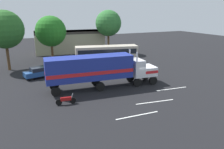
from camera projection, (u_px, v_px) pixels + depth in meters
name	position (u px, v px, depth m)	size (l,w,h in m)	color
ground_plane	(143.00, 83.00, 29.69)	(120.00, 120.00, 0.00)	black
lane_stripe_near	(171.00, 89.00, 27.45)	(4.40, 0.16, 0.01)	silver
lane_stripe_mid	(155.00, 102.00, 23.55)	(4.40, 0.16, 0.01)	silver
lane_stripe_far	(137.00, 115.00, 20.50)	(4.40, 0.16, 0.01)	silver
semi_truck	(98.00, 69.00, 27.10)	(14.34, 3.90, 4.50)	silver
person_bystander	(94.00, 75.00, 30.01)	(0.34, 0.47, 1.63)	black
parked_bus	(107.00, 53.00, 39.23)	(11.29, 4.93, 3.40)	#BFB29E
parked_car	(39.00, 72.00, 31.99)	(4.67, 2.66, 1.57)	#234C8C
motorcycle	(66.00, 100.00, 22.80)	(2.11, 0.36, 1.12)	black
tree_left	(108.00, 23.00, 48.45)	(5.71, 5.71, 9.62)	brown
tree_center	(51.00, 31.00, 41.33)	(5.76, 5.76, 8.57)	brown
tree_right	(4.00, 29.00, 34.42)	(6.02, 6.02, 9.60)	brown
building_backdrop	(70.00, 41.00, 51.26)	(16.05, 7.53, 4.90)	#B7AD8C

